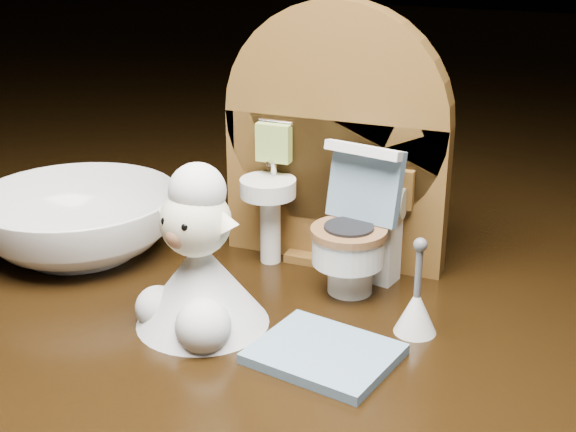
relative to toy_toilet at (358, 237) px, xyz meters
The scene contains 6 objects.
backdrop_panel 0.05m from the toy_toilet, 129.66° to the left, with size 0.13×0.05×0.15m.
toy_toilet is the anchor object (origin of this frame).
bath_mat 0.08m from the toy_toilet, 84.22° to the right, with size 0.06×0.05×0.00m, color #6988A1.
toilet_brush 0.06m from the toy_toilet, 42.38° to the right, with size 0.02×0.02×0.05m.
plush_lamb 0.09m from the toy_toilet, 130.90° to the right, with size 0.07×0.07×0.09m.
ceramic_bowl 0.17m from the toy_toilet, behind, with size 0.12×0.12×0.04m, color white.
Camera 1 is at (0.13, -0.35, 0.20)m, focal length 50.00 mm.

